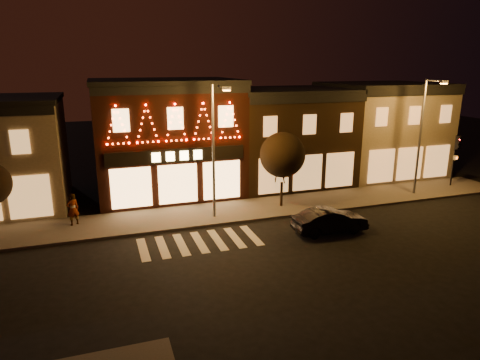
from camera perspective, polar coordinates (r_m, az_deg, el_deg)
ground at (r=19.91m, az=-2.69°, el=-12.66°), size 120.00×120.00×0.00m
sidewalk_far at (r=27.45m, az=-3.29°, el=-4.46°), size 44.00×4.00×0.15m
building_pulp at (r=31.71m, az=-9.81°, el=5.66°), size 10.20×8.34×8.30m
building_right_a at (r=34.51m, az=6.06°, el=5.89°), size 9.20×8.28×7.50m
building_right_b at (r=39.08m, az=18.24°, el=6.52°), size 9.20×8.28×7.80m
traffic_signal_far at (r=36.54m, az=26.93°, el=3.56°), size 0.33×0.45×3.94m
streetlamp_mid at (r=25.31m, az=-3.34°, el=5.10°), size 0.74×1.84×8.04m
streetlamp_right at (r=32.76m, az=23.32°, el=6.37°), size 0.52×1.87×8.21m
tree_right at (r=27.85m, az=5.70°, el=3.35°), size 2.96×2.96×4.95m
dark_sedan at (r=24.90m, az=11.91°, el=-5.33°), size 4.30×1.56×1.41m
pedestrian at (r=26.84m, az=-21.44°, el=-3.66°), size 0.83×0.71×1.92m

